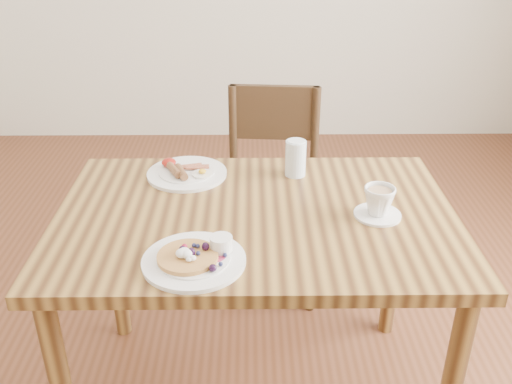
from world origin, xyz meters
TOP-DOWN VIEW (x-y plane):
  - dining_table at (0.00, 0.00)m, footprint 1.20×0.80m
  - chair_far at (0.08, 0.72)m, footprint 0.45×0.45m
  - pancake_plate at (-0.16, -0.26)m, footprint 0.27×0.27m
  - breakfast_plate at (-0.24, 0.26)m, footprint 0.27×0.27m
  - teacup_saucer at (0.36, -0.02)m, footprint 0.14×0.14m
  - water_glass at (0.14, 0.26)m, footprint 0.07×0.07m

SIDE VIEW (x-z plane):
  - chair_far at x=0.08m, z-range 0.05..0.93m
  - dining_table at x=0.00m, z-range 0.28..1.03m
  - breakfast_plate at x=-0.24m, z-range 0.74..0.78m
  - pancake_plate at x=-0.16m, z-range 0.74..0.79m
  - teacup_saucer at x=0.36m, z-range 0.75..0.84m
  - water_glass at x=0.14m, z-range 0.75..0.87m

